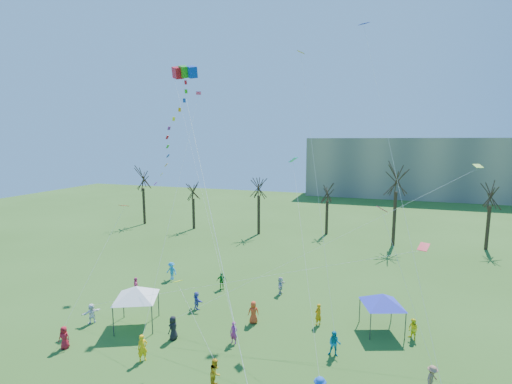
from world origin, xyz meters
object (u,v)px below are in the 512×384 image
(canopy_tent_white, at_px, (136,292))
(distant_building, at_px, (429,168))
(big_box_kite, at_px, (175,135))
(canopy_tent_blue, at_px, (382,299))

(canopy_tent_white, bearing_deg, distant_building, 68.35)
(big_box_kite, bearing_deg, canopy_tent_blue, 14.77)
(distant_building, height_order, big_box_kite, big_box_kite)
(distant_building, distance_m, canopy_tent_white, 83.10)
(canopy_tent_blue, bearing_deg, big_box_kite, -165.23)
(distant_building, relative_size, canopy_tent_blue, 16.14)
(canopy_tent_white, height_order, canopy_tent_blue, canopy_tent_white)
(distant_building, xyz_separation_m, big_box_kite, (-27.45, -75.92, 7.24))
(distant_building, relative_size, big_box_kite, 2.62)
(distant_building, bearing_deg, canopy_tent_blue, -99.84)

